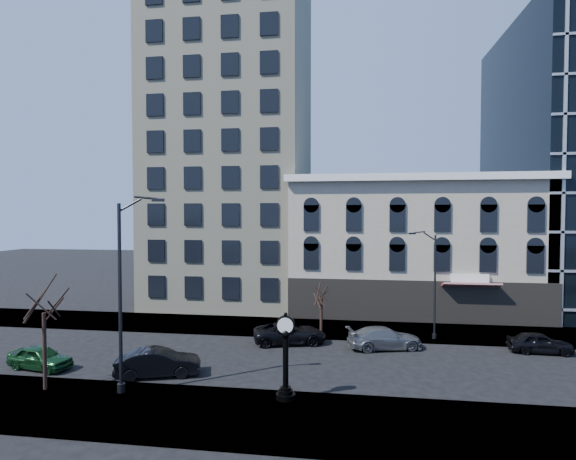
% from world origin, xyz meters
% --- Properties ---
extents(ground, '(160.00, 160.00, 0.00)m').
position_xyz_m(ground, '(0.00, 0.00, 0.00)').
color(ground, black).
rests_on(ground, ground).
extents(sidewalk_far, '(160.00, 6.00, 0.12)m').
position_xyz_m(sidewalk_far, '(0.00, 8.00, 0.06)').
color(sidewalk_far, gray).
rests_on(sidewalk_far, ground).
extents(sidewalk_near, '(160.00, 6.00, 0.12)m').
position_xyz_m(sidewalk_near, '(0.00, -8.00, 0.06)').
color(sidewalk_near, gray).
rests_on(sidewalk_near, ground).
extents(cream_tower, '(15.90, 15.40, 42.50)m').
position_xyz_m(cream_tower, '(-6.11, 18.88, 19.32)').
color(cream_tower, beige).
rests_on(cream_tower, ground).
extents(victorian_row, '(22.60, 11.19, 12.50)m').
position_xyz_m(victorian_row, '(12.00, 15.89, 6.00)').
color(victorian_row, '#A9A08B').
rests_on(victorian_row, ground).
extents(street_clock, '(0.96, 0.96, 4.24)m').
position_xyz_m(street_clock, '(3.33, -6.00, 2.04)').
color(street_clock, black).
rests_on(street_clock, sidewalk_near).
extents(street_lamp_near, '(2.55, 1.00, 10.09)m').
position_xyz_m(street_lamp_near, '(-4.30, -6.19, 7.74)').
color(street_lamp_near, black).
rests_on(street_lamp_near, sidewalk_near).
extents(street_lamp_far, '(1.92, 1.03, 7.94)m').
position_xyz_m(street_lamp_far, '(11.88, 5.76, 6.11)').
color(street_lamp_far, black).
rests_on(street_lamp_far, sidewalk_far).
extents(bare_tree_near, '(3.71, 3.71, 6.36)m').
position_xyz_m(bare_tree_near, '(-9.08, -6.60, 4.93)').
color(bare_tree_near, '#2F1F17').
rests_on(bare_tree_near, sidewalk_near).
extents(bare_tree_far, '(2.42, 2.42, 4.16)m').
position_xyz_m(bare_tree_far, '(4.16, 6.82, 3.25)').
color(bare_tree_far, '#2F1F17').
rests_on(bare_tree_far, sidewalk_far).
extents(car_near_a, '(4.14, 2.24, 1.34)m').
position_xyz_m(car_near_a, '(-11.67, -3.53, 0.67)').
color(car_near_a, '#143F1E').
rests_on(car_near_a, ground).
extents(car_near_b, '(4.91, 2.98, 1.53)m').
position_xyz_m(car_near_b, '(-4.27, -3.66, 0.76)').
color(car_near_b, black).
rests_on(car_near_b, ground).
extents(car_far_a, '(5.57, 3.60, 1.43)m').
position_xyz_m(car_far_a, '(2.17, 3.76, 0.71)').
color(car_far_a, black).
rests_on(car_far_a, ground).
extents(car_far_b, '(5.38, 3.25, 1.46)m').
position_xyz_m(car_far_b, '(8.69, 3.41, 0.73)').
color(car_far_b, '#595B60').
rests_on(car_far_b, ground).
extents(car_far_c, '(4.00, 1.72, 1.35)m').
position_xyz_m(car_far_c, '(18.73, 3.94, 0.67)').
color(car_far_c, black).
rests_on(car_far_c, ground).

